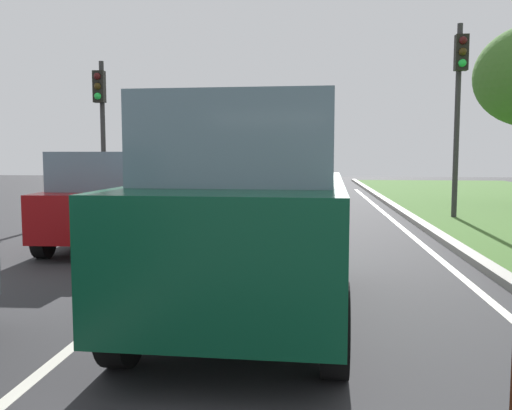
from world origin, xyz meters
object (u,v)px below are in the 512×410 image
car_hatchback_far (110,200)px  traffic_light_overhead_left (101,111)px  car_suv_ahead (252,210)px  traffic_light_near_right (459,89)px  traffic_light_far_median (275,123)px

car_hatchback_far → traffic_light_overhead_left: bearing=110.1°
car_suv_ahead → traffic_light_near_right: bearing=66.2°
car_hatchback_far → traffic_light_overhead_left: (-2.32, 5.68, 2.07)m
car_suv_ahead → traffic_light_overhead_left: size_ratio=1.04×
car_suv_ahead → traffic_light_near_right: 10.38m
car_hatchback_far → traffic_light_near_right: (7.55, 4.91, 2.51)m
traffic_light_near_right → traffic_light_overhead_left: bearing=175.5°
car_suv_ahead → car_hatchback_far: car_suv_ahead is taller
car_suv_ahead → car_hatchback_far: (-3.13, 4.21, -0.28)m
traffic_light_near_right → traffic_light_overhead_left: traffic_light_near_right is taller
traffic_light_overhead_left → traffic_light_far_median: (4.63, 6.37, -0.04)m
car_suv_ahead → traffic_light_far_median: (-0.82, 16.26, 1.75)m
traffic_light_near_right → traffic_light_overhead_left: (-9.87, 0.77, -0.44)m
traffic_light_overhead_left → traffic_light_near_right: bearing=-4.5°
car_suv_ahead → traffic_light_overhead_left: bearing=120.9°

